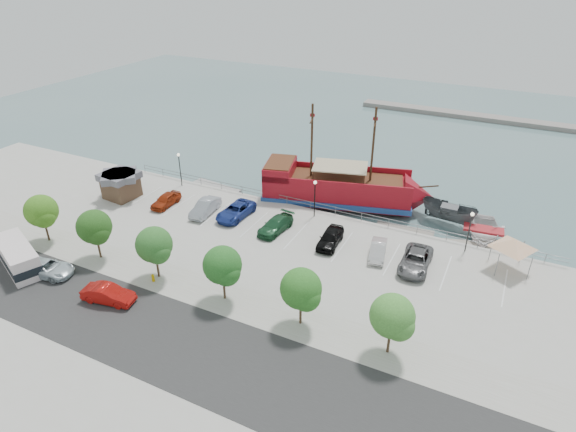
% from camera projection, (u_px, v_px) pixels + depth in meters
% --- Properties ---
extents(ground, '(160.00, 160.00, 0.00)m').
position_uv_depth(ground, '(288.00, 253.00, 48.40)').
color(ground, slate).
extents(land_slab, '(100.00, 58.00, 1.20)m').
position_uv_depth(land_slab, '(148.00, 404.00, 31.70)').
color(land_slab, '#A8A59A').
rests_on(land_slab, ground).
extents(street, '(100.00, 8.00, 0.04)m').
position_uv_depth(street, '(192.00, 348.00, 35.34)').
color(street, '#2A2A2A').
rests_on(street, land_slab).
extents(sidewalk, '(100.00, 4.00, 0.05)m').
position_uv_depth(sidewalk, '(235.00, 302.00, 40.05)').
color(sidewalk, gray).
rests_on(sidewalk, land_slab).
extents(seawall_railing, '(50.00, 0.06, 1.00)m').
position_uv_depth(seawall_railing, '(319.00, 207.00, 53.79)').
color(seawall_railing, slate).
rests_on(seawall_railing, land_slab).
extents(far_shore, '(40.00, 3.00, 0.80)m').
position_uv_depth(far_shore, '(471.00, 116.00, 87.56)').
color(far_shore, gray).
rests_on(far_shore, ground).
extents(pirate_ship, '(20.36, 10.30, 12.60)m').
position_uv_depth(pirate_ship, '(350.00, 190.00, 56.39)').
color(pirate_ship, maroon).
rests_on(pirate_ship, ground).
extents(patrol_boat, '(6.63, 3.74, 2.42)m').
position_uv_depth(patrol_boat, '(448.00, 215.00, 52.92)').
color(patrol_boat, '#474B4E').
rests_on(patrol_boat, ground).
extents(speedboat, '(5.35, 7.03, 1.36)m').
position_uv_depth(speedboat, '(483.00, 233.00, 50.51)').
color(speedboat, silver).
rests_on(speedboat, ground).
extents(dock_west, '(7.04, 2.77, 0.39)m').
position_uv_depth(dock_west, '(216.00, 188.00, 61.29)').
color(dock_west, gray).
rests_on(dock_west, ground).
extents(dock_mid, '(6.28, 2.18, 0.35)m').
position_uv_depth(dock_mid, '(404.00, 231.00, 51.88)').
color(dock_mid, gray).
rests_on(dock_mid, ground).
extents(dock_east, '(6.79, 3.72, 0.37)m').
position_uv_depth(dock_east, '(476.00, 247.00, 49.02)').
color(dock_east, gray).
rests_on(dock_east, ground).
extents(shed, '(4.11, 4.11, 3.10)m').
position_uv_depth(shed, '(121.00, 184.00, 56.43)').
color(shed, brown).
rests_on(shed, land_slab).
extents(canopy_tent, '(5.51, 5.51, 3.70)m').
position_uv_depth(canopy_tent, '(515.00, 239.00, 42.69)').
color(canopy_tent, slate).
rests_on(canopy_tent, land_slab).
extents(street_van, '(5.30, 3.10, 1.39)m').
position_uv_depth(street_van, '(47.00, 268.00, 43.13)').
color(street_van, silver).
rests_on(street_van, street).
extents(street_sedan, '(4.69, 2.36, 1.48)m').
position_uv_depth(street_sedan, '(108.00, 294.00, 39.75)').
color(street_sedan, '#B1110D').
rests_on(street_sedan, street).
extents(shuttle_bus, '(7.24, 4.89, 2.41)m').
position_uv_depth(shuttle_bus, '(18.00, 257.00, 43.86)').
color(shuttle_bus, silver).
rests_on(shuttle_bus, street).
extents(fire_hydrant, '(0.27, 0.27, 0.77)m').
position_uv_depth(fire_hydrant, '(153.00, 278.00, 42.31)').
color(fire_hydrant, '#CB9E02').
rests_on(fire_hydrant, sidewalk).
extents(lamp_post_left, '(0.36, 0.36, 4.28)m').
position_uv_depth(lamp_post_left, '(179.00, 164.00, 58.59)').
color(lamp_post_left, black).
rests_on(lamp_post_left, land_slab).
extents(lamp_post_mid, '(0.36, 0.36, 4.28)m').
position_uv_depth(lamp_post_mid, '(315.00, 192.00, 51.61)').
color(lamp_post_mid, black).
rests_on(lamp_post_mid, land_slab).
extents(lamp_post_right, '(0.36, 0.36, 4.28)m').
position_uv_depth(lamp_post_right, '(470.00, 225.00, 45.41)').
color(lamp_post_right, black).
rests_on(lamp_post_right, land_slab).
extents(tree_a, '(3.30, 3.20, 5.00)m').
position_uv_depth(tree_a, '(42.00, 212.00, 46.88)').
color(tree_a, '#473321').
rests_on(tree_a, sidewalk).
extents(tree_b, '(3.30, 3.20, 5.00)m').
position_uv_depth(tree_b, '(95.00, 228.00, 44.17)').
color(tree_b, '#473321').
rests_on(tree_b, sidewalk).
extents(tree_c, '(3.30, 3.20, 5.00)m').
position_uv_depth(tree_c, '(155.00, 246.00, 41.46)').
color(tree_c, '#473321').
rests_on(tree_c, sidewalk).
extents(tree_d, '(3.30, 3.20, 5.00)m').
position_uv_depth(tree_d, '(223.00, 267.00, 38.74)').
color(tree_d, '#473321').
rests_on(tree_d, sidewalk).
extents(tree_e, '(3.30, 3.20, 5.00)m').
position_uv_depth(tree_e, '(302.00, 291.00, 36.03)').
color(tree_e, '#473321').
rests_on(tree_e, sidewalk).
extents(tree_f, '(3.30, 3.20, 5.00)m').
position_uv_depth(tree_f, '(394.00, 318.00, 33.31)').
color(tree_f, '#473321').
rests_on(tree_f, sidewalk).
extents(parked_car_a, '(1.74, 4.20, 1.42)m').
position_uv_depth(parked_car_a, '(166.00, 200.00, 54.94)').
color(parked_car_a, maroon).
rests_on(parked_car_a, land_slab).
extents(parked_car_b, '(2.01, 4.81, 1.54)m').
position_uv_depth(parked_car_b, '(205.00, 207.00, 53.21)').
color(parked_car_b, '#969DA6').
rests_on(parked_car_b, land_slab).
extents(parked_car_c, '(2.70, 5.42, 1.48)m').
position_uv_depth(parked_car_c, '(236.00, 211.00, 52.53)').
color(parked_car_c, navy).
rests_on(parked_car_c, land_slab).
extents(parked_car_d, '(2.55, 5.06, 1.41)m').
position_uv_depth(parked_car_d, '(276.00, 225.00, 49.88)').
color(parked_car_d, '#1D4E2D').
rests_on(parked_car_d, land_slab).
extents(parked_car_e, '(2.18, 4.73, 1.57)m').
position_uv_depth(parked_car_e, '(330.00, 238.00, 47.52)').
color(parked_car_e, black).
rests_on(parked_car_e, land_slab).
extents(parked_car_f, '(2.21, 4.30, 1.35)m').
position_uv_depth(parked_car_f, '(378.00, 250.00, 45.76)').
color(parked_car_f, silver).
rests_on(parked_car_f, land_slab).
extents(parked_car_g, '(2.77, 5.63, 1.54)m').
position_uv_depth(parked_car_g, '(416.00, 261.00, 44.03)').
color(parked_car_g, '#5C5C5D').
rests_on(parked_car_g, land_slab).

